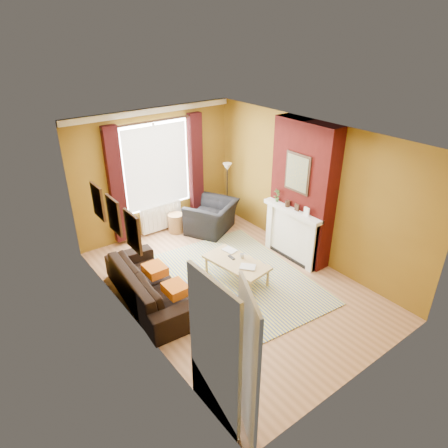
{
  "coord_description": "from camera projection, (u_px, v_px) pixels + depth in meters",
  "views": [
    {
      "loc": [
        -3.82,
        -4.81,
        4.4
      ],
      "look_at": [
        0.0,
        0.25,
        1.15
      ],
      "focal_mm": 32.0,
      "sensor_mm": 36.0,
      "label": 1
    }
  ],
  "objects": [
    {
      "name": "ground",
      "position": [
        232.0,
        283.0,
        7.47
      ],
      "size": [
        5.5,
        5.5,
        0.0
      ],
      "primitive_type": "plane",
      "color": "#9A6A46",
      "rests_on": "ground"
    },
    {
      "name": "book_a",
      "position": [
        247.0,
        270.0,
        7.11
      ],
      "size": [
        0.34,
        0.34,
        0.03
      ],
      "primitive_type": "imported",
      "rotation": [
        0.0,
        0.0,
        0.7
      ],
      "color": "#999999",
      "rests_on": "coffee_table"
    },
    {
      "name": "book_b",
      "position": [
        226.0,
        252.0,
        7.67
      ],
      "size": [
        0.23,
        0.29,
        0.02
      ],
      "primitive_type": "imported",
      "rotation": [
        0.0,
        0.0,
        0.17
      ],
      "color": "#999999",
      "rests_on": "coffee_table"
    },
    {
      "name": "mug",
      "position": [
        242.0,
        256.0,
        7.48
      ],
      "size": [
        0.12,
        0.12,
        0.09
      ],
      "primitive_type": "imported",
      "rotation": [
        0.0,
        0.0,
        0.36
      ],
      "color": "#999999",
      "rests_on": "coffee_table"
    },
    {
      "name": "floor_lamp",
      "position": [
        227.0,
        176.0,
        9.32
      ],
      "size": [
        0.25,
        0.25,
        1.45
      ],
      "rotation": [
        0.0,
        0.0,
        0.16
      ],
      "color": "black",
      "rests_on": "ground"
    },
    {
      "name": "wicker_stool",
      "position": [
        176.0,
        223.0,
        9.2
      ],
      "size": [
        0.43,
        0.43,
        0.44
      ],
      "rotation": [
        0.0,
        0.0,
        0.24
      ],
      "color": "olive",
      "rests_on": "ground"
    },
    {
      "name": "armchair",
      "position": [
        212.0,
        217.0,
        9.18
      ],
      "size": [
        1.42,
        1.36,
        0.71
      ],
      "primitive_type": "imported",
      "rotation": [
        0.0,
        0.0,
        3.64
      ],
      "color": "black",
      "rests_on": "ground"
    },
    {
      "name": "room_walls",
      "position": [
        251.0,
        203.0,
        7.37
      ],
      "size": [
        3.82,
        5.54,
        2.83
      ],
      "color": "brown",
      "rests_on": "ground"
    },
    {
      "name": "sofa",
      "position": [
        151.0,
        284.0,
        6.89
      ],
      "size": [
        1.06,
        2.33,
        0.66
      ],
      "primitive_type": "imported",
      "rotation": [
        0.0,
        0.0,
        1.49
      ],
      "color": "black",
      "rests_on": "ground"
    },
    {
      "name": "coffee_table",
      "position": [
        236.0,
        263.0,
        7.41
      ],
      "size": [
        0.79,
        1.31,
        0.41
      ],
      "rotation": [
        0.0,
        0.0,
        0.15
      ],
      "color": "tan",
      "rests_on": "ground"
    },
    {
      "name": "striped_rug",
      "position": [
        238.0,
        279.0,
        7.58
      ],
      "size": [
        2.63,
        3.44,
        0.02
      ],
      "rotation": [
        0.0,
        0.0,
        -0.09
      ],
      "color": "#375099",
      "rests_on": "ground"
    },
    {
      "name": "tv_remote",
      "position": [
        231.0,
        257.0,
        7.49
      ],
      "size": [
        0.06,
        0.17,
        0.02
      ],
      "rotation": [
        0.0,
        0.0,
        -0.05
      ],
      "color": "#242427",
      "rests_on": "coffee_table"
    }
  ]
}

